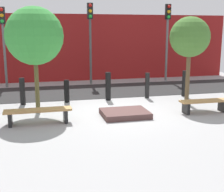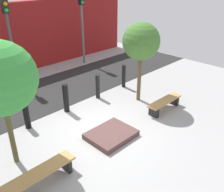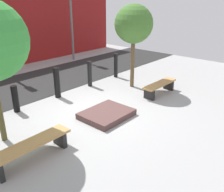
{
  "view_description": "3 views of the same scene",
  "coord_description": "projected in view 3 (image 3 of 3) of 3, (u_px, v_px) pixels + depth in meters",
  "views": [
    {
      "loc": [
        -2.66,
        -9.78,
        2.69
      ],
      "look_at": [
        -0.38,
        -0.36,
        0.64
      ],
      "focal_mm": 50.0,
      "sensor_mm": 36.0,
      "label": 1
    },
    {
      "loc": [
        -4.68,
        -5.24,
        4.76
      ],
      "look_at": [
        0.48,
        -0.11,
        1.16
      ],
      "focal_mm": 40.0,
      "sensor_mm": 36.0,
      "label": 2
    },
    {
      "loc": [
        -4.99,
        -5.17,
        3.43
      ],
      "look_at": [
        0.28,
        -0.52,
        0.59
      ],
      "focal_mm": 40.0,
      "sensor_mm": 36.0,
      "label": 3
    }
  ],
  "objects": [
    {
      "name": "traffic_light_mid_east",
      "position": [
        71.0,
        9.0,
        13.29
      ],
      "size": [
        0.28,
        0.27,
        4.01
      ],
      "color": "slate",
      "rests_on": "ground"
    },
    {
      "name": "ground_plane",
      "position": [
        94.0,
        111.0,
        7.93
      ],
      "size": [
        18.0,
        18.0,
        0.0
      ],
      "primitive_type": "plane",
      "color": "#9A9A9A"
    },
    {
      "name": "road_strip",
      "position": [
        29.0,
        85.0,
        10.25
      ],
      "size": [
        18.0,
        3.4,
        0.01
      ],
      "primitive_type": "cube",
      "color": "#252525",
      "rests_on": "ground"
    },
    {
      "name": "bollard_right",
      "position": [
        90.0,
        74.0,
        9.98
      ],
      "size": [
        0.18,
        0.18,
        1.03
      ],
      "primitive_type": "cylinder",
      "color": "black",
      "rests_on": "ground"
    },
    {
      "name": "bench_left",
      "position": [
        31.0,
        148.0,
        5.48
      ],
      "size": [
        1.94,
        0.46,
        0.44
      ],
      "rotation": [
        0.0,
        0.0,
        0.02
      ],
      "color": "black",
      "rests_on": "ground"
    },
    {
      "name": "planter_bed",
      "position": [
        107.0,
        114.0,
        7.56
      ],
      "size": [
        1.46,
        1.17,
        0.18
      ],
      "primitive_type": "cube",
      "color": "brown",
      "rests_on": "ground"
    },
    {
      "name": "bollard_center",
      "position": [
        57.0,
        83.0,
        8.85
      ],
      "size": [
        0.21,
        0.21,
        1.1
      ],
      "primitive_type": "cylinder",
      "color": "black",
      "rests_on": "ground"
    },
    {
      "name": "tree_behind_right_bench",
      "position": [
        134.0,
        24.0,
        9.21
      ],
      "size": [
        1.44,
        1.44,
        3.17
      ],
      "color": "brown",
      "rests_on": "ground"
    },
    {
      "name": "bollard_left",
      "position": [
        15.0,
        99.0,
        7.78
      ],
      "size": [
        0.2,
        0.2,
        0.86
      ],
      "primitive_type": "cylinder",
      "color": "black",
      "rests_on": "ground"
    },
    {
      "name": "bench_right",
      "position": [
        160.0,
        86.0,
        9.22
      ],
      "size": [
        1.69,
        0.43,
        0.43
      ],
      "rotation": [
        0.0,
        0.0,
        -0.02
      ],
      "color": "black",
      "rests_on": "ground"
    },
    {
      "name": "bollard_far_right",
      "position": [
        116.0,
        65.0,
        11.09
      ],
      "size": [
        0.17,
        0.17,
        1.06
      ],
      "primitive_type": "cylinder",
      "color": "black",
      "rests_on": "ground"
    }
  ]
}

